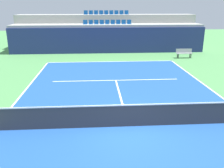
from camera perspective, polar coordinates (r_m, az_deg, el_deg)
name	(u,v)px	position (r m, az deg, el deg)	size (l,w,h in m)	color
ground_plane	(129,126)	(10.15, 3.92, -9.93)	(80.00, 80.00, 0.00)	#4C8C4C
court_surface	(129,126)	(10.15, 3.92, -9.90)	(11.00, 24.00, 0.01)	#1E4C99
baseline_far	(111,62)	(21.39, -0.33, 5.29)	(11.00, 0.10, 0.00)	white
service_line_far	(116,80)	(16.04, 0.90, 0.89)	(8.26, 0.10, 0.00)	white
centre_service_line	(121,98)	(13.04, 2.06, -3.28)	(0.10, 6.40, 0.00)	white
back_wall	(108,41)	(25.13, -0.91, 10.18)	(19.96, 0.30, 2.59)	navy
stands_tier_lower	(107,38)	(26.45, -1.07, 10.83)	(19.96, 2.40, 2.82)	#9E9E99
stands_tier_upper	(106,31)	(28.78, -1.32, 12.33)	(19.96, 2.40, 3.73)	#9E9E99
seating_row_lower	(107,23)	(26.39, -1.10, 14.17)	(5.09, 0.44, 0.44)	#145193
seating_row_upper	(106,13)	(28.74, -1.36, 16.29)	(5.09, 0.44, 0.44)	#145193
tennis_net	(129,115)	(9.92, 3.98, -7.33)	(11.08, 0.08, 1.07)	black
player_bench	(184,53)	(23.87, 16.59, 7.10)	(1.50, 0.40, 0.85)	#99999E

